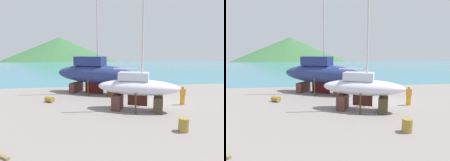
{
  "view_description": "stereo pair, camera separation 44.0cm",
  "coord_description": "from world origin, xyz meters",
  "views": [
    {
      "loc": [
        -6.73,
        -17.38,
        4.62
      ],
      "look_at": [
        -4.14,
        1.3,
        1.98
      ],
      "focal_mm": 31.2,
      "sensor_mm": 36.0,
      "label": 1
    },
    {
      "loc": [
        -6.29,
        -17.43,
        4.62
      ],
      "look_at": [
        -4.14,
        1.3,
        1.98
      ],
      "focal_mm": 31.2,
      "sensor_mm": 36.0,
      "label": 2
    }
  ],
  "objects": [
    {
      "name": "ground_plane",
      "position": [
        0.0,
        -1.89,
        0.0
      ],
      "size": [
        46.1,
        46.1,
        0.0
      ],
      "primitive_type": "plane",
      "color": "gray"
    },
    {
      "name": "sea_water",
      "position": [
        0.0,
        48.36,
        0.0
      ],
      "size": [
        135.09,
        77.43,
        0.01
      ],
      "primitive_type": "cube",
      "color": "teal",
      "rests_on": "ground"
    },
    {
      "name": "headland_hill",
      "position": [
        -27.4,
        151.67,
        0.0
      ],
      "size": [
        167.11,
        167.11,
        35.95
      ],
      "primitive_type": "cone",
      "color": "#3A6C3D",
      "rests_on": "ground"
    },
    {
      "name": "sailboat_large_starboard",
      "position": [
        -2.57,
        -2.32,
        1.86
      ],
      "size": [
        6.94,
        4.44,
        12.2
      ],
      "rotation": [
        0.0,
        0.0,
        -0.38
      ],
      "color": "#423826",
      "rests_on": "ground"
    },
    {
      "name": "sailboat_far_slipway",
      "position": [
        -5.77,
        4.95,
        2.37
      ],
      "size": [
        9.67,
        7.07,
        17.32
      ],
      "rotation": [
        0.0,
        0.0,
        -0.52
      ],
      "color": "#50371A",
      "rests_on": "ground"
    },
    {
      "name": "worker",
      "position": [
        1.92,
        -1.29,
        0.88
      ],
      "size": [
        0.47,
        0.3,
        1.7
      ],
      "rotation": [
        0.0,
        0.0,
        4.85
      ],
      "color": "orange",
      "rests_on": "ground"
    },
    {
      "name": "barrel_rust_mid",
      "position": [
        -10.14,
        1.37,
        0.28
      ],
      "size": [
        0.97,
        0.91,
        0.56
      ],
      "primitive_type": "cylinder",
      "rotation": [
        1.57,
        0.0,
        0.97
      ],
      "color": "olive",
      "rests_on": "ground"
    },
    {
      "name": "barrel_tipped_left",
      "position": [
        -0.58,
        3.44,
        0.41
      ],
      "size": [
        0.88,
        0.88,
        0.81
      ],
      "primitive_type": "cylinder",
      "rotation": [
        0.0,
        0.0,
        2.11
      ],
      "color": "#2F546B",
      "rests_on": "ground"
    },
    {
      "name": "barrel_tipped_center",
      "position": [
        -0.99,
        -7.0,
        0.4
      ],
      "size": [
        0.84,
        0.84,
        0.81
      ],
      "primitive_type": "cylinder",
      "rotation": [
        0.0,
        0.0,
        2.5
      ],
      "color": "olive",
      "rests_on": "ground"
    }
  ]
}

